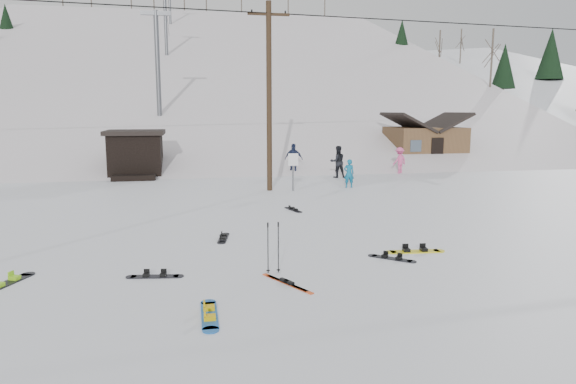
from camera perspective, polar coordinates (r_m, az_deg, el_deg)
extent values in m
plane|color=white|center=(11.72, -1.07, -10.58)|extent=(200.00, 200.00, 0.00)
cube|color=silver|center=(67.80, -9.08, -4.60)|extent=(60.00, 85.24, 65.97)
cube|color=white|center=(74.29, 21.83, -3.15)|extent=(45.66, 93.98, 54.59)
cylinder|color=#3A2819|center=(25.18, -2.11, 10.37)|extent=(0.26, 0.26, 9.00)
cube|color=#3A2819|center=(25.56, -2.17, 19.14)|extent=(2.00, 0.12, 0.12)
cylinder|color=black|center=(25.58, -2.17, 19.41)|extent=(0.08, 0.08, 0.12)
cylinder|color=#595B60|center=(25.16, 0.56, 2.16)|extent=(0.07, 0.07, 1.80)
cube|color=white|center=(25.05, 0.58, 3.62)|extent=(0.50, 0.04, 0.60)
cube|color=black|center=(32.14, -16.52, 3.93)|extent=(3.00, 3.00, 2.50)
cube|color=black|center=(32.05, -16.63, 6.37)|extent=(3.40, 3.40, 0.25)
cube|color=black|center=(30.47, -16.74, 1.57)|extent=(2.40, 1.20, 0.30)
cylinder|color=#595B60|center=(41.06, -14.27, 13.46)|extent=(0.36, 0.36, 8.00)
cube|color=#595B60|center=(41.54, -14.49, 18.69)|extent=(2.20, 0.30, 0.30)
cylinder|color=#595B60|center=(61.69, -13.45, 18.02)|extent=(0.36, 0.36, 8.00)
cube|color=brown|center=(38.83, 14.90, 4.98)|extent=(5.00, 4.00, 2.70)
cube|color=black|center=(38.19, 13.17, 7.54)|extent=(2.69, 4.40, 1.43)
cube|color=black|center=(39.36, 16.79, 7.43)|extent=(2.69, 4.40, 1.43)
cube|color=black|center=(37.05, 16.25, 4.35)|extent=(0.90, 0.06, 1.90)
cube|color=blue|center=(10.33, -8.73, -13.39)|extent=(0.32, 1.36, 0.03)
cylinder|color=blue|center=(10.96, -8.85, -12.04)|extent=(0.31, 0.31, 0.03)
cylinder|color=blue|center=(9.71, -8.59, -14.92)|extent=(0.31, 0.31, 0.03)
cube|color=gold|center=(10.54, -8.78, -12.59)|extent=(0.22, 0.17, 0.09)
cube|color=gold|center=(10.08, -8.69, -13.61)|extent=(0.22, 0.17, 0.09)
cube|color=#BD3D13|center=(11.90, 0.13, -10.21)|extent=(0.84, 1.45, 0.02)
cube|color=black|center=(11.88, 0.13, -10.01)|extent=(0.21, 0.29, 0.07)
cube|color=#BD3D13|center=(12.02, -0.37, -10.01)|extent=(0.84, 1.45, 0.02)
cube|color=black|center=(12.00, -0.37, -9.81)|extent=(0.21, 0.29, 0.07)
cylinder|color=black|center=(12.55, -2.24, -6.30)|extent=(0.02, 0.02, 1.23)
cylinder|color=black|center=(12.71, -2.23, -8.71)|extent=(0.09, 0.09, 0.01)
cylinder|color=black|center=(12.41, -2.26, -3.66)|extent=(0.04, 0.04, 0.11)
cylinder|color=black|center=(12.59, -1.08, -6.25)|extent=(0.02, 0.02, 1.23)
cylinder|color=black|center=(12.75, -1.08, -8.64)|extent=(0.09, 0.09, 0.01)
cylinder|color=black|center=(12.45, -1.09, -3.62)|extent=(0.04, 0.04, 0.11)
cube|color=black|center=(12.82, -14.58, -9.08)|extent=(1.14, 0.41, 0.02)
cylinder|color=black|center=(12.72, -12.08, -9.13)|extent=(0.26, 0.26, 0.02)
cylinder|color=black|center=(12.95, -17.03, -9.01)|extent=(0.26, 0.26, 0.02)
cube|color=black|center=(12.77, -13.69, -8.89)|extent=(0.16, 0.20, 0.07)
cube|color=black|center=(12.85, -15.48, -8.85)|extent=(0.16, 0.20, 0.07)
cube|color=black|center=(16.10, -7.19, -5.11)|extent=(0.45, 1.14, 0.02)
cylinder|color=black|center=(16.64, -6.98, -4.64)|extent=(0.26, 0.26, 0.02)
cylinder|color=black|center=(15.56, -7.42, -5.62)|extent=(0.26, 0.26, 0.02)
cube|color=black|center=(16.28, -7.11, -4.78)|extent=(0.20, 0.17, 0.07)
cube|color=black|center=(15.89, -7.27, -5.12)|extent=(0.20, 0.17, 0.07)
cube|color=black|center=(13.58, -28.77, -8.90)|extent=(0.84, 1.38, 0.03)
cylinder|color=black|center=(14.07, -26.92, -8.15)|extent=(0.31, 0.31, 0.03)
cube|color=#8DDB19|center=(13.73, -28.11, -8.39)|extent=(0.27, 0.24, 0.09)
cube|color=black|center=(14.13, 11.46, -7.25)|extent=(0.98, 0.92, 0.02)
cylinder|color=black|center=(13.97, 13.59, -7.52)|extent=(0.25, 0.25, 0.02)
cylinder|color=black|center=(14.31, 9.38, -6.98)|extent=(0.25, 0.25, 0.02)
cube|color=black|center=(14.06, 12.23, -7.17)|extent=(0.22, 0.22, 0.07)
cube|color=black|center=(14.18, 10.71, -6.97)|extent=(0.22, 0.22, 0.07)
cube|color=yellow|center=(14.93, 13.92, -6.44)|extent=(1.42, 0.44, 0.03)
cylinder|color=yellow|center=(15.18, 16.42, -6.29)|extent=(0.32, 0.32, 0.03)
cylinder|color=yellow|center=(14.71, 11.35, -6.58)|extent=(0.32, 0.32, 0.03)
cube|color=black|center=(15.00, 14.84, -6.17)|extent=(0.19, 0.24, 0.09)
cube|color=black|center=(14.83, 13.01, -6.27)|extent=(0.19, 0.24, 0.09)
cube|color=black|center=(20.43, 0.58, -1.99)|extent=(0.52, 1.07, 0.02)
cylinder|color=black|center=(20.89, -0.08, -1.75)|extent=(0.24, 0.24, 0.02)
cylinder|color=black|center=(19.98, 1.27, -2.25)|extent=(0.24, 0.24, 0.02)
cube|color=black|center=(20.59, 0.34, -1.78)|extent=(0.20, 0.17, 0.07)
cube|color=black|center=(20.26, 0.83, -1.96)|extent=(0.20, 0.17, 0.07)
imported|color=#0E648C|center=(26.42, 6.79, 2.06)|extent=(0.56, 0.40, 1.46)
imported|color=black|center=(30.29, 5.54, 3.37)|extent=(0.94, 0.75, 1.87)
imported|color=#E4508F|center=(32.94, 12.29, 3.46)|extent=(1.21, 1.01, 1.63)
imported|color=#192240|center=(31.61, 0.64, 3.68)|extent=(1.21, 0.86, 1.90)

